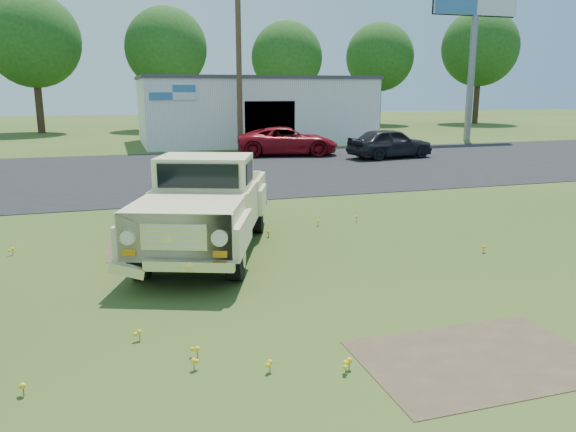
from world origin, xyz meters
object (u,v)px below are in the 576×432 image
object	(u,v)px
red_pickup	(287,141)
dark_sedan	(390,143)
billboard	(476,6)
vintage_pickup_truck	(206,204)

from	to	relation	value
red_pickup	dark_sedan	size ratio (longest dim) A/B	1.20
billboard	red_pickup	world-z (taller)	billboard
vintage_pickup_truck	red_pickup	world-z (taller)	vintage_pickup_truck
billboard	red_pickup	size ratio (longest dim) A/B	2.12
vintage_pickup_truck	red_pickup	size ratio (longest dim) A/B	1.09
dark_sedan	billboard	bearing A→B (deg)	-59.88
billboard	red_pickup	xyz separation A→B (m)	(-14.11, -4.75, -7.81)
vintage_pickup_truck	dark_sedan	distance (m)	17.84
billboard	dark_sedan	xyz separation A→B (m)	(-9.60, -7.44, -7.80)
billboard	vintage_pickup_truck	bearing A→B (deg)	-134.83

